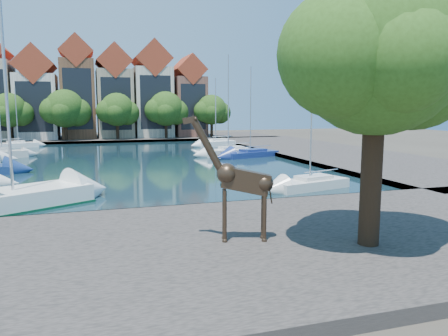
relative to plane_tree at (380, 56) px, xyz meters
The scene contains 23 objects.
ground 14.07m from the plane_tree, 130.22° to the left, with size 160.00×160.00×0.00m, color #38332B.
water_basin 34.72m from the plane_tree, 102.99° to the left, with size 38.00×50.00×0.08m, color black.
near_quay 10.82m from the plane_tree, 165.24° to the left, with size 50.00×14.00×0.50m, color #453F3C.
far_quay 65.87m from the plane_tree, 96.68° to the left, with size 60.00×16.00×0.50m, color #453F3C.
right_quay 38.04m from the plane_tree, 62.22° to the left, with size 14.00×52.00×0.50m, color #453F3C.
plane_tree is the anchor object (origin of this frame).
townhouse_west_inner 67.47m from the plane_tree, 105.57° to the left, with size 6.43×9.18×15.15m.
townhouse_center 66.03m from the plane_tree, 100.13° to the left, with size 5.44×9.18×16.93m.
townhouse_east_inner 65.24m from the plane_tree, 94.94° to the left, with size 5.94×9.18×15.79m.
townhouse_east_mid 65.00m from the plane_tree, 89.22° to the left, with size 6.43×9.18×16.65m.
townhouse_east_end 65.41m from the plane_tree, 83.52° to the left, with size 5.44×9.18×14.43m.
far_tree_west 63.33m from the plane_tree, 109.89° to the left, with size 6.76×5.20×7.36m.
far_tree_mid_west 61.06m from the plane_tree, 102.79° to the left, with size 7.80×6.00×8.00m.
far_tree_mid_east 59.81m from the plane_tree, 95.30° to the left, with size 7.02×5.40×7.52m.
far_tree_east 59.60m from the plane_tree, 87.60° to the left, with size 7.54×5.80×7.84m.
far_tree_far_east 60.47m from the plane_tree, 80.01° to the left, with size 6.76×5.20×7.36m.
giraffe_statue 7.02m from the plane_tree, 157.24° to the left, with size 3.44×1.20×4.96m.
sailboat_left_d 44.97m from the plane_tree, 116.20° to the left, with size 5.50×3.29×11.09m.
sailboat_left_e 56.99m from the plane_tree, 110.39° to the left, with size 5.40×3.15×8.34m.
sailboat_right_a 15.45m from the plane_tree, 71.37° to the left, with size 6.08×3.37×8.31m.
sailboat_right_b 34.22m from the plane_tree, 77.25° to the left, with size 7.07×4.28×10.16m.
sailboat_right_c 35.82m from the plane_tree, 81.16° to the left, with size 6.61×3.36×11.63m.
sailboat_right_d 47.87m from the plane_tree, 81.03° to the left, with size 6.12×3.60×9.80m.
Camera 1 is at (-2.78, -22.99, 5.82)m, focal length 35.00 mm.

